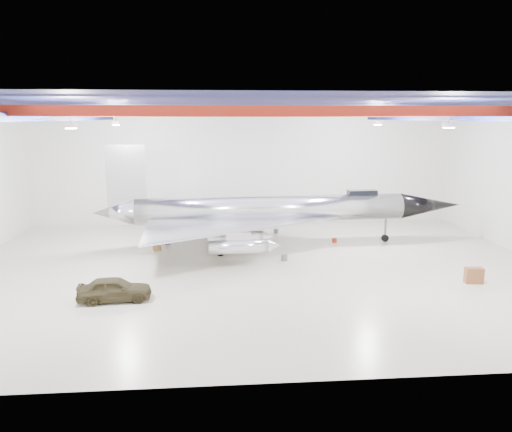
{
  "coord_description": "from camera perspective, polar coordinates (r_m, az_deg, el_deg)",
  "views": [
    {
      "loc": [
        -2.74,
        -32.53,
        10.08
      ],
      "look_at": [
        0.15,
        2.0,
        3.24
      ],
      "focal_mm": 35.0,
      "sensor_mm": 36.0,
      "label": 1
    }
  ],
  "objects": [
    {
      "name": "engine_drum",
      "position": [
        35.97,
        3.25,
        -4.79
      ],
      "size": [
        0.6,
        0.6,
        0.41
      ],
      "primitive_type": "cylinder",
      "rotation": [
        0.0,
        0.0,
        -0.4
      ],
      "color": "#59595B",
      "rests_on": "floor"
    },
    {
      "name": "ceiling",
      "position": [
        32.65,
        0.03,
        12.78
      ],
      "size": [
        40.0,
        40.0,
        0.0
      ],
      "primitive_type": "plane",
      "rotation": [
        3.14,
        0.0,
        0.0
      ],
      "color": "#0A0F38",
      "rests_on": "wall_back"
    },
    {
      "name": "crate_small",
      "position": [
        40.96,
        -10.06,
        -3.06
      ],
      "size": [
        0.42,
        0.35,
        0.28
      ],
      "primitive_type": "cube",
      "rotation": [
        0.0,
        0.0,
        0.08
      ],
      "color": "#59595B",
      "rests_on": "floor"
    },
    {
      "name": "tool_chest",
      "position": [
        41.58,
        8.95,
        -2.75
      ],
      "size": [
        0.47,
        0.47,
        0.37
      ],
      "primitive_type": "cylinder",
      "rotation": [
        0.0,
        0.0,
        -0.19
      ],
      "color": "#9F290F",
      "rests_on": "floor"
    },
    {
      "name": "toolbox_red",
      "position": [
        41.56,
        -4.81,
        -2.66
      ],
      "size": [
        0.62,
        0.55,
        0.36
      ],
      "primitive_type": "cube",
      "rotation": [
        0.0,
        0.0,
        -0.31
      ],
      "color": "#9F290F",
      "rests_on": "floor"
    },
    {
      "name": "ceiling_structure",
      "position": [
        32.64,
        0.03,
        11.59
      ],
      "size": [
        39.5,
        29.5,
        1.08
      ],
      "color": "maroon",
      "rests_on": "ceiling"
    },
    {
      "name": "crate_ply",
      "position": [
        39.34,
        -11.27,
        -3.61
      ],
      "size": [
        0.68,
        0.61,
        0.39
      ],
      "primitive_type": "cube",
      "rotation": [
        0.0,
        0.0,
        0.37
      ],
      "color": "olive",
      "rests_on": "floor"
    },
    {
      "name": "desk",
      "position": [
        33.88,
        23.64,
        -6.24
      ],
      "size": [
        1.13,
        0.66,
        0.98
      ],
      "primitive_type": "cube",
      "rotation": [
        0.0,
        0.0,
        -0.11
      ],
      "color": "brown",
      "rests_on": "floor"
    },
    {
      "name": "jeep",
      "position": [
        29.22,
        -15.88,
        -8.03
      ],
      "size": [
        4.16,
        1.97,
        1.38
      ],
      "primitive_type": "imported",
      "rotation": [
        0.0,
        0.0,
        1.66
      ],
      "color": "#37301B",
      "rests_on": "floor"
    },
    {
      "name": "wall_back",
      "position": [
        47.82,
        -1.48,
        5.66
      ],
      "size": [
        40.0,
        0.0,
        40.0
      ],
      "primitive_type": "plane",
      "rotation": [
        1.57,
        0.0,
        0.0
      ],
      "color": "silver",
      "rests_on": "floor"
    },
    {
      "name": "floor",
      "position": [
        34.16,
        0.03,
        -6.0
      ],
      "size": [
        40.0,
        40.0,
        0.0
      ],
      "primitive_type": "plane",
      "color": "beige",
      "rests_on": "ground"
    },
    {
      "name": "spares_box",
      "position": [
        44.39,
        2.31,
        -1.71
      ],
      "size": [
        0.47,
        0.47,
        0.4
      ],
      "primitive_type": "cylinder",
      "rotation": [
        0.0,
        0.0,
        -0.05
      ],
      "color": "#59595B",
      "rests_on": "floor"
    },
    {
      "name": "parts_bin",
      "position": [
        40.61,
        0.23,
        -2.91
      ],
      "size": [
        0.66,
        0.57,
        0.41
      ],
      "primitive_type": "cube",
      "rotation": [
        0.0,
        0.0,
        0.19
      ],
      "color": "olive",
      "rests_on": "floor"
    },
    {
      "name": "jet_aircraft",
      "position": [
        39.63,
        1.68,
        0.36
      ],
      "size": [
        29.75,
        17.71,
        8.11
      ],
      "rotation": [
        0.0,
        0.0,
        0.04
      ],
      "color": "silver",
      "rests_on": "floor"
    },
    {
      "name": "oil_barrel",
      "position": [
        40.59,
        -4.72,
        -2.94
      ],
      "size": [
        0.75,
        0.68,
        0.43
      ],
      "primitive_type": "cube",
      "rotation": [
        0.0,
        0.0,
        -0.38
      ],
      "color": "olive",
      "rests_on": "floor"
    }
  ]
}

